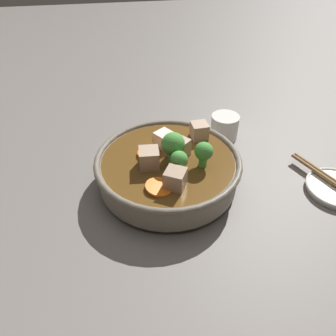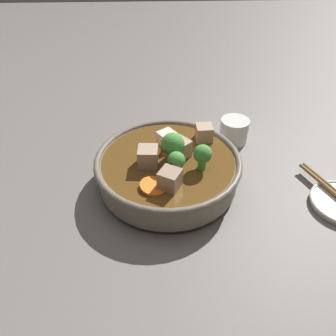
# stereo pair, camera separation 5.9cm
# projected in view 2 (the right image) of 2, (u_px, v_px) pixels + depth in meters

# --- Properties ---
(ground_plane) EXTENTS (3.00, 3.00, 0.00)m
(ground_plane) POSITION_uv_depth(u_px,v_px,m) (168.00, 183.00, 0.64)
(ground_plane) COLOR slate
(stirfry_bowl) EXTENTS (0.27, 0.27, 0.12)m
(stirfry_bowl) POSITION_uv_depth(u_px,v_px,m) (168.00, 167.00, 0.62)
(stirfry_bowl) COLOR slate
(stirfry_bowl) RESTS_ON ground_plane
(tea_cup) EXTENTS (0.06, 0.06, 0.06)m
(tea_cup) POSITION_uv_depth(u_px,v_px,m) (234.00, 131.00, 0.74)
(tea_cup) COLOR white
(tea_cup) RESTS_ON ground_plane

